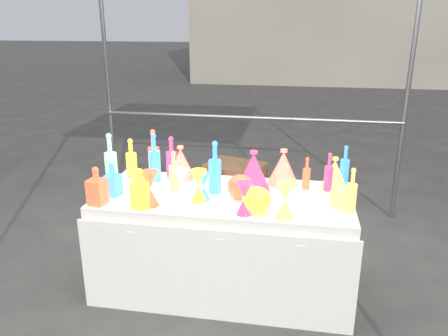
% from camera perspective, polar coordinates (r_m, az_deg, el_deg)
% --- Properties ---
extents(ground, '(80.00, 80.00, 0.00)m').
position_cam_1_polar(ground, '(3.48, 0.00, -14.99)').
color(ground, '#595753').
rests_on(ground, ground).
extents(display_table, '(1.84, 0.83, 0.75)m').
position_cam_1_polar(display_table, '(3.28, -0.03, -9.63)').
color(display_table, white).
rests_on(display_table, ground).
extents(cardboard_box_closed, '(0.71, 0.61, 0.44)m').
position_cam_1_polar(cardboard_box_closed, '(4.87, 1.49, -1.89)').
color(cardboard_box_closed, '#8A5D3E').
rests_on(cardboard_box_closed, ground).
extents(cardboard_box_flat, '(0.79, 0.60, 0.06)m').
position_cam_1_polar(cardboard_box_flat, '(5.37, 3.77, -2.08)').
color(cardboard_box_flat, '#8A5D3E').
rests_on(cardboard_box_flat, ground).
extents(bottle_0, '(0.09, 0.09, 0.32)m').
position_cam_1_polar(bottle_0, '(3.49, -12.02, 1.26)').
color(bottle_0, red).
rests_on(bottle_0, display_table).
extents(bottle_1, '(0.12, 0.12, 0.38)m').
position_cam_1_polar(bottle_1, '(3.38, -9.07, 1.39)').
color(bottle_1, '#1B9548').
rests_on(bottle_1, display_table).
extents(bottle_2, '(0.09, 0.09, 0.40)m').
position_cam_1_polar(bottle_2, '(3.41, -9.16, 1.75)').
color(bottle_2, orange).
rests_on(bottle_2, display_table).
extents(bottle_3, '(0.09, 0.09, 0.34)m').
position_cam_1_polar(bottle_3, '(3.43, -6.86, 1.40)').
color(bottle_3, '#1B3AA1').
rests_on(bottle_3, display_table).
extents(bottle_4, '(0.09, 0.09, 0.30)m').
position_cam_1_polar(bottle_4, '(3.18, -6.56, -0.37)').
color(bottle_4, '#137B66').
rests_on(bottle_4, display_table).
extents(bottle_5, '(0.10, 0.10, 0.41)m').
position_cam_1_polar(bottle_5, '(3.32, -14.58, 0.98)').
color(bottle_5, '#D92BB4').
rests_on(bottle_5, display_table).
extents(bottle_7, '(0.10, 0.10, 0.39)m').
position_cam_1_polar(bottle_7, '(3.10, -1.19, 0.12)').
color(bottle_7, '#1B9548').
rests_on(bottle_7, display_table).
extents(decanter_0, '(0.12, 0.12, 0.27)m').
position_cam_1_polar(decanter_0, '(2.92, -10.90, -2.57)').
color(decanter_0, red).
rests_on(decanter_0, display_table).
extents(decanter_1, '(0.12, 0.12, 0.27)m').
position_cam_1_polar(decanter_1, '(3.04, -16.29, -2.23)').
color(decanter_1, orange).
rests_on(decanter_1, display_table).
extents(decanter_2, '(0.11, 0.11, 0.24)m').
position_cam_1_polar(decanter_2, '(3.17, -14.31, -1.42)').
color(decanter_2, '#1B9548').
rests_on(decanter_2, display_table).
extents(hourglass_0, '(0.13, 0.13, 0.24)m').
position_cam_1_polar(hourglass_0, '(2.94, -9.64, -2.67)').
color(hourglass_0, orange).
rests_on(hourglass_0, display_table).
extents(hourglass_1, '(0.11, 0.11, 0.21)m').
position_cam_1_polar(hourglass_1, '(2.78, 2.69, -4.00)').
color(hourglass_1, '#1B3AA1').
rests_on(hourglass_1, display_table).
extents(hourglass_2, '(0.15, 0.15, 0.23)m').
position_cam_1_polar(hourglass_2, '(2.75, 8.00, -4.24)').
color(hourglass_2, '#137B66').
rests_on(hourglass_2, display_table).
extents(hourglass_3, '(0.14, 0.14, 0.23)m').
position_cam_1_polar(hourglass_3, '(3.00, -5.62, -2.23)').
color(hourglass_3, '#D92BB4').
rests_on(hourglass_3, display_table).
extents(hourglass_4, '(0.12, 0.12, 0.23)m').
position_cam_1_polar(hourglass_4, '(2.98, -3.31, -2.35)').
color(hourglass_4, red).
rests_on(hourglass_4, display_table).
extents(hourglass_5, '(0.11, 0.11, 0.19)m').
position_cam_1_polar(hourglass_5, '(3.00, -2.70, -2.48)').
color(hourglass_5, '#1B9548').
rests_on(hourglass_5, display_table).
extents(globe_0, '(0.23, 0.23, 0.15)m').
position_cam_1_polar(globe_0, '(2.83, 4.31, -4.33)').
color(globe_0, red).
rests_on(globe_0, display_table).
extents(globe_1, '(0.21, 0.21, 0.13)m').
position_cam_1_polar(globe_1, '(2.99, 15.09, -3.80)').
color(globe_1, '#137B66').
rests_on(globe_1, display_table).
extents(globe_2, '(0.19, 0.19, 0.15)m').
position_cam_1_polar(globe_2, '(3.05, 2.13, -2.57)').
color(globe_2, orange).
rests_on(globe_2, display_table).
extents(lampshade_0, '(0.28, 0.28, 0.26)m').
position_cam_1_polar(lampshade_0, '(3.42, -5.68, 0.75)').
color(lampshade_0, yellow).
rests_on(lampshade_0, display_table).
extents(lampshade_1, '(0.31, 0.31, 0.28)m').
position_cam_1_polar(lampshade_1, '(3.30, 7.74, 0.13)').
color(lampshade_1, yellow).
rests_on(lampshade_1, display_table).
extents(lampshade_2, '(0.29, 0.29, 0.30)m').
position_cam_1_polar(lampshade_2, '(3.18, 3.85, -0.31)').
color(lampshade_2, '#1B3AA1').
rests_on(lampshade_2, display_table).
extents(lampshade_3, '(0.25, 0.25, 0.23)m').
position_cam_1_polar(lampshade_3, '(3.32, 14.22, -0.57)').
color(lampshade_3, '#137B66').
rests_on(lampshade_3, display_table).
extents(bottle_8, '(0.08, 0.08, 0.31)m').
position_cam_1_polar(bottle_8, '(3.39, 15.49, 0.36)').
color(bottle_8, '#1B9548').
rests_on(bottle_8, display_table).
extents(bottle_9, '(0.07, 0.07, 0.24)m').
position_cam_1_polar(bottle_9, '(3.25, 10.73, -0.65)').
color(bottle_9, orange).
rests_on(bottle_9, display_table).
extents(bottle_10, '(0.08, 0.08, 0.29)m').
position_cam_1_polar(bottle_10, '(3.25, 13.53, -0.47)').
color(bottle_10, '#1B3AA1').
rests_on(bottle_10, display_table).
extents(bottle_11, '(0.08, 0.08, 0.30)m').
position_cam_1_polar(bottle_11, '(2.92, 16.35, -2.78)').
color(bottle_11, '#137B66').
rests_on(bottle_11, display_table).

